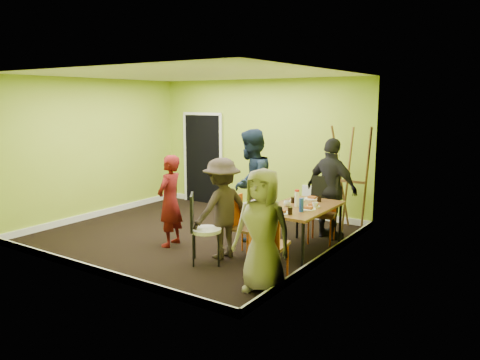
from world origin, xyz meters
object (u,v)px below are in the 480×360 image
(easel, at_px, (351,179))
(thermos, at_px, (297,199))
(person_standing, at_px, (170,201))
(blue_bottle, at_px, (301,205))
(orange_bottle, at_px, (297,202))
(person_left_far, at_px, (251,185))
(chair_bentwood, at_px, (201,225))
(chair_front_end, at_px, (267,239))
(person_front_end, at_px, (262,230))
(chair_back_end, at_px, (324,196))
(person_left_near, at_px, (222,208))
(person_back_end, at_px, (332,189))
(chair_left_near, at_px, (241,222))
(chair_left_far, at_px, (260,211))
(dining_table, at_px, (300,210))

(easel, distance_m, thermos, 1.76)
(person_standing, bearing_deg, blue_bottle, 94.06)
(orange_bottle, distance_m, person_left_far, 0.94)
(thermos, bearing_deg, person_standing, -157.63)
(blue_bottle, relative_size, person_left_far, 0.11)
(chair_bentwood, bearing_deg, person_left_far, 145.38)
(easel, xyz_separation_m, orange_bottle, (-0.31, -1.56, -0.17))
(chair_front_end, bearing_deg, person_front_end, -85.22)
(thermos, xyz_separation_m, person_left_far, (-1.01, 0.27, 0.08))
(chair_back_end, bearing_deg, blue_bottle, 84.44)
(person_left_near, height_order, person_back_end, person_back_end)
(chair_left_near, bearing_deg, thermos, 130.34)
(chair_left_near, height_order, person_left_far, person_left_far)
(chair_back_end, distance_m, easel, 0.86)
(orange_bottle, bearing_deg, person_left_near, -128.44)
(chair_left_far, relative_size, person_left_far, 0.49)
(chair_left_near, height_order, person_left_near, person_left_near)
(chair_back_end, bearing_deg, chair_left_far, 27.01)
(chair_front_end, height_order, thermos, chair_front_end)
(person_back_end, bearing_deg, chair_front_end, 108.46)
(easel, distance_m, person_standing, 3.31)
(chair_front_end, xyz_separation_m, person_left_far, (-1.25, 1.57, 0.35))
(dining_table, relative_size, chair_left_near, 1.61)
(orange_bottle, relative_size, person_left_far, 0.04)
(dining_table, xyz_separation_m, chair_back_end, (0.02, 0.88, 0.08))
(chair_bentwood, bearing_deg, chair_front_end, 47.13)
(chair_bentwood, height_order, person_standing, person_standing)
(thermos, height_order, blue_bottle, thermos)
(chair_bentwood, distance_m, orange_bottle, 1.61)
(dining_table, xyz_separation_m, person_left_far, (-1.05, 0.23, 0.25))
(chair_front_end, xyz_separation_m, orange_bottle, (-0.33, 1.47, 0.18))
(chair_left_near, xyz_separation_m, person_left_far, (-0.33, 0.81, 0.42))
(chair_back_end, height_order, person_front_end, person_front_end)
(chair_front_end, relative_size, person_left_near, 0.70)
(chair_front_end, bearing_deg, dining_table, 88.82)
(chair_back_end, xyz_separation_m, easel, (0.16, 0.82, 0.18))
(easel, xyz_separation_m, person_back_end, (-0.10, -0.68, -0.08))
(dining_table, bearing_deg, easel, 83.88)
(chair_back_end, relative_size, person_back_end, 0.63)
(chair_left_far, relative_size, chair_front_end, 0.87)
(dining_table, xyz_separation_m, person_front_end, (0.25, -1.57, 0.08))
(chair_back_end, height_order, chair_front_end, chair_back_end)
(dining_table, height_order, thermos, thermos)
(chair_left_far, distance_m, chair_back_end, 1.13)
(dining_table, relative_size, person_back_end, 0.86)
(dining_table, xyz_separation_m, blue_bottle, (0.17, -0.31, 0.16))
(thermos, bearing_deg, person_back_end, 83.32)
(person_left_near, bearing_deg, thermos, 148.30)
(blue_bottle, xyz_separation_m, person_back_end, (-0.09, 1.33, 0.02))
(person_standing, relative_size, person_back_end, 0.86)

